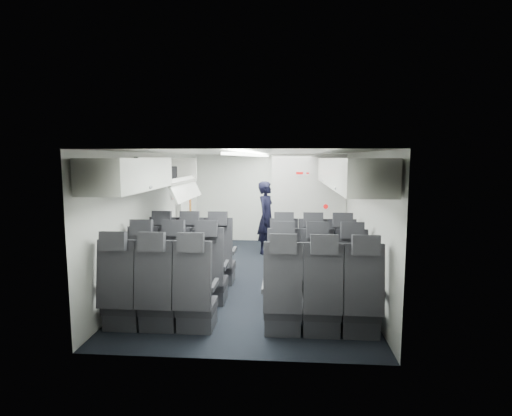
# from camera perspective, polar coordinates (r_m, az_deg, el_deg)

# --- Properties ---
(cabin_shell) EXTENTS (3.41, 6.01, 2.16)m
(cabin_shell) POSITION_cam_1_polar(r_m,az_deg,el_deg) (6.94, -0.25, -0.62)
(cabin_shell) COLOR black
(cabin_shell) RESTS_ON ground
(seat_row_front) EXTENTS (3.33, 0.56, 1.24)m
(seat_row_front) POSITION_cam_1_polar(r_m,az_deg,el_deg) (6.55, -0.61, -7.51)
(seat_row_front) COLOR black
(seat_row_front) RESTS_ON cabin_shell
(seat_row_mid) EXTENTS (3.33, 0.56, 1.24)m
(seat_row_mid) POSITION_cam_1_polar(r_m,az_deg,el_deg) (5.69, -1.40, -9.79)
(seat_row_mid) COLOR black
(seat_row_mid) RESTS_ON cabin_shell
(seat_row_rear) EXTENTS (3.33, 0.56, 1.24)m
(seat_row_rear) POSITION_cam_1_polar(r_m,az_deg,el_deg) (4.84, -2.48, -12.88)
(seat_row_rear) COLOR black
(seat_row_rear) RESTS_ON cabin_shell
(overhead_bin_left_rear) EXTENTS (0.53, 1.80, 0.40)m
(overhead_bin_left_rear) POSITION_cam_1_polar(r_m,az_deg,el_deg) (5.23, -17.59, 4.61)
(overhead_bin_left_rear) COLOR silver
(overhead_bin_left_rear) RESTS_ON cabin_shell
(overhead_bin_left_front_open) EXTENTS (0.64, 1.70, 0.72)m
(overhead_bin_left_front_open) POSITION_cam_1_polar(r_m,az_deg,el_deg) (6.90, -12.48, 4.28)
(overhead_bin_left_front_open) COLOR #9E9E93
(overhead_bin_left_front_open) RESTS_ON cabin_shell
(overhead_bin_right_rear) EXTENTS (0.53, 1.80, 0.40)m
(overhead_bin_right_rear) POSITION_cam_1_polar(r_m,az_deg,el_deg) (4.93, 14.33, 4.59)
(overhead_bin_right_rear) COLOR silver
(overhead_bin_right_rear) RESTS_ON cabin_shell
(overhead_bin_right_front) EXTENTS (0.53, 1.70, 0.40)m
(overhead_bin_right_front) POSITION_cam_1_polar(r_m,az_deg,el_deg) (6.66, 11.72, 5.26)
(overhead_bin_right_front) COLOR silver
(overhead_bin_right_front) RESTS_ON cabin_shell
(bulkhead_partition) EXTENTS (1.40, 0.15, 2.13)m
(bulkhead_partition) POSITION_cam_1_polar(r_m,az_deg,el_deg) (7.73, 7.49, -0.25)
(bulkhead_partition) COLOR silver
(bulkhead_partition) RESTS_ON cabin_shell
(galley_unit) EXTENTS (0.85, 0.52, 1.90)m
(galley_unit) POSITION_cam_1_polar(r_m,az_deg,el_deg) (9.64, 6.67, 0.48)
(galley_unit) COLOR #939399
(galley_unit) RESTS_ON cabin_shell
(boarding_door) EXTENTS (0.12, 1.27, 1.86)m
(boarding_door) POSITION_cam_1_polar(r_m,az_deg,el_deg) (8.75, -10.19, -0.23)
(boarding_door) COLOR silver
(boarding_door) RESTS_ON cabin_shell
(flight_attendant) EXTENTS (0.55, 0.67, 1.57)m
(flight_attendant) POSITION_cam_1_polar(r_m,az_deg,el_deg) (8.66, 1.53, -1.35)
(flight_attendant) COLOR black
(flight_attendant) RESTS_ON ground
(carry_on_bag) EXTENTS (0.47, 0.40, 0.24)m
(carry_on_bag) POSITION_cam_1_polar(r_m,az_deg,el_deg) (6.61, -13.29, 4.78)
(carry_on_bag) COLOR black
(carry_on_bag) RESTS_ON overhead_bin_left_front_open
(papers) EXTENTS (0.22, 0.08, 0.15)m
(papers) POSITION_cam_1_polar(r_m,az_deg,el_deg) (8.57, 2.79, 0.13)
(papers) COLOR white
(papers) RESTS_ON flight_attendant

